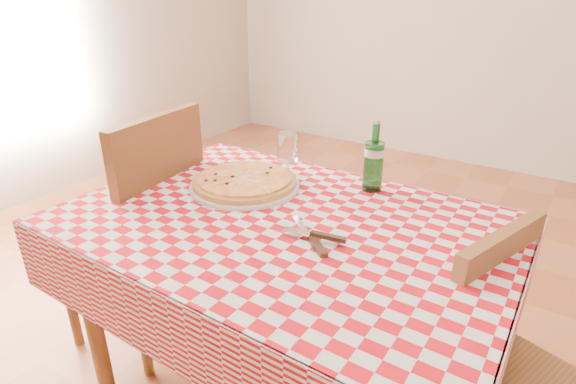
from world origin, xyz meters
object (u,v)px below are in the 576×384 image
Objects in this scene: water_bottle at (374,156)px; chair_near at (513,363)px; chair_far at (145,220)px; wine_glass at (288,159)px; pizza_plate at (245,181)px; dining_table at (283,248)px.

chair_near is at bearing -24.60° from water_bottle.
chair_near is at bearing 176.36° from chair_far.
water_bottle is at bearing 173.59° from chair_near.
chair_near is 0.89m from wine_glass.
wine_glass is (0.10, 0.11, 0.07)m from pizza_plate.
chair_far is at bearing -157.38° from chair_near.
pizza_plate is at bearing -171.41° from chair_far.
chair_far is at bearing 179.81° from dining_table.
water_bottle reaches higher than pizza_plate.
chair_far is 0.91m from water_bottle.
chair_far reaches higher than wine_glass.
chair_near is 3.43× the size of water_bottle.
dining_table is 6.53× the size of wine_glass.
water_bottle reaches higher than dining_table.
chair_near reaches higher than pizza_plate.
water_bottle is (-0.54, 0.25, 0.40)m from chair_near.
water_bottle reaches higher than chair_near.
water_bottle reaches higher than chair_far.
wine_glass is at bearing 120.45° from dining_table.
dining_table is at bearing -152.93° from chair_near.
dining_table is 4.96× the size of water_bottle.
chair_far is 0.48m from pizza_plate.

